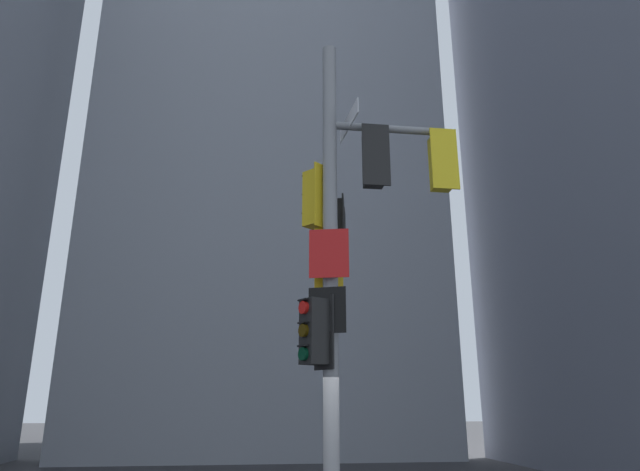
# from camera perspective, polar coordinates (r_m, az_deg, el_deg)

# --- Properties ---
(building_mid_block) EXTENTS (15.48, 15.48, 33.67)m
(building_mid_block) POSITION_cam_1_polar(r_m,az_deg,el_deg) (32.89, -5.32, 9.78)
(building_mid_block) COLOR #9399A3
(building_mid_block) RESTS_ON ground
(signal_pole_assembly) EXTENTS (2.79, 2.39, 8.37)m
(signal_pole_assembly) POSITION_cam_1_polar(r_m,az_deg,el_deg) (9.47, 2.47, -0.48)
(signal_pole_assembly) COLOR gray
(signal_pole_assembly) RESTS_ON ground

